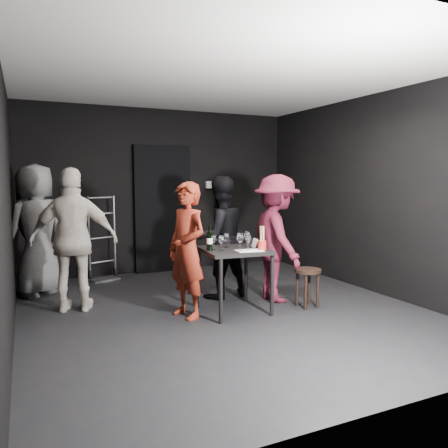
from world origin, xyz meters
name	(u,v)px	position (x,y,z in m)	size (l,w,h in m)	color
floor	(223,310)	(0.00, 0.00, 0.00)	(4.50, 5.00, 0.02)	black
ceiling	(223,77)	(0.00, 0.00, 2.70)	(4.50, 5.00, 0.02)	silver
wall_back	(161,191)	(0.00, 2.50, 1.35)	(4.50, 0.04, 2.70)	black
wall_front	(386,213)	(0.00, -2.50, 1.35)	(4.50, 0.04, 2.70)	black
wall_left	(7,201)	(-2.25, 0.00, 1.35)	(0.04, 5.00, 2.70)	black
wall_right	(372,194)	(2.25, 0.00, 1.35)	(0.04, 5.00, 2.70)	black
doorway	(163,209)	(0.00, 2.44, 1.05)	(0.95, 0.10, 2.10)	black
wallbox_upper	(209,185)	(0.85, 2.45, 1.45)	(0.12, 0.06, 0.12)	#B7B7B2
wallbox_lower	(220,188)	(1.05, 2.45, 1.40)	(0.10, 0.06, 0.14)	#B7B7B2
hand_truck	(103,265)	(-1.03, 2.24, 0.23)	(0.43, 0.36, 1.29)	#B2B2B7
tasting_table	(234,257)	(0.10, -0.09, 0.65)	(0.72, 0.72, 0.75)	black
stool	(308,277)	(0.99, -0.29, 0.37)	(0.33, 0.33, 0.47)	black
server_red	(187,249)	(-0.46, -0.03, 0.78)	(0.57, 0.37, 1.56)	maroon
woman_black	(219,234)	(0.20, 0.57, 0.84)	(0.82, 0.45, 1.69)	black
man_maroon	(276,233)	(0.79, 0.12, 0.87)	(1.12, 0.52, 1.74)	#511222
bystander_cream	(74,231)	(-1.59, 0.73, 0.96)	(1.12, 0.54, 1.91)	beige
bystander_grey	(36,219)	(-1.97, 1.69, 1.03)	(1.00, 0.55, 2.05)	#5E5E5E
tasting_mat	(249,251)	(0.19, -0.29, 0.75)	(0.30, 0.20, 0.00)	white
wine_glass_a	(221,242)	(-0.09, -0.15, 0.84)	(0.07, 0.07, 0.19)	white
wine_glass_b	(214,242)	(-0.14, -0.04, 0.84)	(0.07, 0.07, 0.18)	white
wine_glass_c	(226,240)	(0.05, 0.03, 0.84)	(0.07, 0.07, 0.19)	white
wine_glass_d	(240,241)	(0.09, -0.25, 0.86)	(0.08, 0.08, 0.22)	white
wine_glass_e	(248,242)	(0.20, -0.24, 0.85)	(0.07, 0.07, 0.20)	white
wine_glass_f	(247,239)	(0.28, -0.06, 0.85)	(0.08, 0.08, 0.21)	white
wine_bottle	(210,241)	(-0.21, -0.08, 0.86)	(0.07, 0.07, 0.29)	black
breadstick_cup	(262,238)	(0.35, -0.29, 0.88)	(0.10, 0.10, 0.30)	#B2261E
reserved_card	(254,243)	(0.35, -0.12, 0.81)	(0.09, 0.14, 0.11)	white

